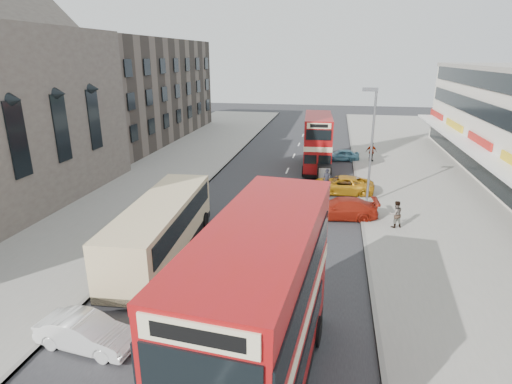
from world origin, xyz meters
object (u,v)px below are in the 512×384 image
Objects in this scene: street_lamp at (371,138)px; coach at (162,227)px; car_right_b at (341,185)px; cyclist at (326,186)px; car_right_a at (341,208)px; pedestrian_near at (396,214)px; bus_second at (318,142)px; bus_main at (261,314)px; car_left_front at (86,332)px; pedestrian_far at (371,152)px; car_right_c at (342,155)px.

coach is at bearing -137.69° from street_lamp.
cyclist reaches higher than car_right_b.
car_right_a reaches higher than car_right_b.
pedestrian_near reaches higher than car_right_b.
pedestrian_near is at bearing -70.67° from street_lamp.
bus_second is at bearing -175.80° from car_right_a.
pedestrian_near is (5.39, -13.39, -1.53)m from bus_second.
car_left_front is at bearing -3.59° from bus_main.
car_right_b is at bearing 127.81° from street_lamp.
coach reaches higher than car_right_b.
pedestrian_far is (12.29, 22.69, -0.55)m from coach.
bus_main is 6.09× the size of pedestrian_near.
bus_main is 2.78× the size of car_left_front.
bus_main reaches higher than pedestrian_near.
street_lamp reaches higher than bus_second.
street_lamp is 20.99m from car_left_front.
bus_second is at bearing -89.38° from pedestrian_near.
car_left_front is at bearing 72.19° from bus_second.
street_lamp is 5.37m from car_right_a.
pedestrian_far is at bearing -94.96° from bus_main.
car_right_a is at bearing -94.11° from bus_main.
coach is 5.65× the size of pedestrian_far.
bus_second reaches higher than car_right_a.
bus_main is 20.96m from car_right_b.
car_right_a is (9.28, 7.08, -0.95)m from coach.
cyclist is at bearing -172.85° from car_right_a.
pedestrian_far is (5.16, 3.43, -1.44)m from bus_second.
car_left_front is 31.68m from car_right_c.
bus_second is 7.55m from car_right_b.
pedestrian_near is 7.16m from cyclist.
bus_main is 2.21× the size of car_right_a.
car_left_front is 32.43m from pedestrian_far.
car_right_c is (2.32, 3.64, -1.94)m from bus_second.
cyclist is at bearing -89.10° from bus_main.
car_right_c is 1.84× the size of pedestrian_far.
bus_main reaches higher than car_right_a.
pedestrian_far is (12.12, 30.08, 0.47)m from car_left_front.
bus_second is (-3.92, 9.20, -2.25)m from street_lamp.
coach is 2.85× the size of car_left_front.
bus_main reaches higher than car_left_front.
car_right_a is at bearing -117.42° from pedestrian_far.
car_right_a is 2.76× the size of pedestrian_near.
car_right_b is at bearing 173.61° from car_right_a.
pedestrian_near reaches higher than car_right_a.
pedestrian_near is at bearing 2.98° from car_right_c.
bus_second is 1.80× the size of car_right_b.
bus_second is 4.21× the size of cyclist.
bus_main is (-4.28, -18.46, -1.84)m from street_lamp.
bus_main is 31.63m from pedestrian_far.
street_lamp reaches higher than pedestrian_near.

